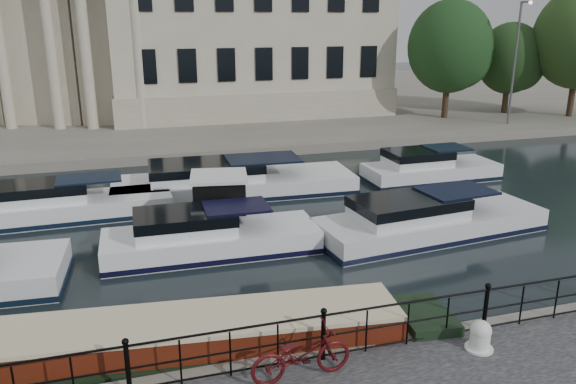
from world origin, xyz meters
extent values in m
plane|color=black|center=(0.00, 0.00, 0.00)|extent=(160.00, 160.00, 0.00)
cube|color=#6B665B|center=(0.00, 39.00, 0.28)|extent=(120.00, 42.00, 0.55)
cylinder|color=black|center=(-4.00, -2.25, 1.10)|extent=(0.10, 0.10, 1.10)
sphere|color=black|center=(-4.00, -2.25, 1.70)|extent=(0.14, 0.14, 0.14)
cylinder|color=black|center=(0.00, -2.25, 1.10)|extent=(0.10, 0.10, 1.10)
sphere|color=black|center=(0.00, -2.25, 1.70)|extent=(0.14, 0.14, 0.14)
cylinder|color=black|center=(4.00, -2.25, 1.10)|extent=(0.10, 0.10, 1.10)
sphere|color=black|center=(4.00, -2.25, 1.70)|extent=(0.14, 0.14, 0.14)
cylinder|color=black|center=(0.00, -2.25, 1.60)|extent=(24.00, 0.05, 0.05)
cylinder|color=black|center=(0.00, -2.25, 1.10)|extent=(24.00, 0.04, 0.04)
cylinder|color=black|center=(0.00, -2.25, 0.63)|extent=(24.00, 0.04, 0.04)
cube|color=#ADA38C|center=(6.00, 33.00, 7.55)|extent=(20.00, 14.00, 14.00)
cube|color=#9E937F|center=(6.00, 33.00, 1.55)|extent=(20.30, 14.30, 2.00)
cube|color=#ADA38C|center=(-3.33, 29.02, 6.05)|extent=(5.73, 4.06, 11.00)
cylinder|color=#ADA38C|center=(-2.28, 26.16, 5.45)|extent=(0.70, 0.70, 9.80)
cylinder|color=#ADA38C|center=(-5.49, 26.87, 5.45)|extent=(0.70, 0.70, 9.80)
cube|color=#ADA38C|center=(-8.29, 30.44, 6.05)|extent=(5.90, 4.56, 11.00)
cylinder|color=#ADA38C|center=(-7.59, 27.47, 5.45)|extent=(0.70, 0.70, 9.80)
cylinder|color=#ADA38C|center=(-10.69, 28.56, 5.45)|extent=(0.70, 0.70, 9.80)
cylinder|color=#59595B|center=(22.00, 20.50, 4.55)|extent=(0.16, 0.16, 8.00)
sphere|color=#FFF2CC|center=(22.00, 19.65, 8.50)|extent=(0.24, 0.24, 0.24)
imported|color=#460C0F|center=(-0.65, -2.74, 1.11)|extent=(2.15, 0.85, 1.11)
cylinder|color=silver|center=(3.44, -2.89, 0.78)|extent=(0.44, 0.44, 0.46)
sphere|color=silver|center=(3.44, -2.89, 1.01)|extent=(0.46, 0.46, 0.46)
cylinder|color=silver|center=(3.44, -2.89, 0.57)|extent=(0.62, 0.62, 0.04)
cube|color=black|center=(-3.82, -0.70, 0.10)|extent=(15.05, 3.56, 0.90)
cube|color=#52190B|center=(-3.82, -0.70, 0.75)|extent=(12.05, 2.94, 0.70)
cube|color=beige|center=(-3.82, -0.70, 1.15)|extent=(12.06, 3.00, 0.10)
cube|color=#6B665B|center=(-0.48, 7.50, 0.05)|extent=(3.13, 2.75, 0.23)
cube|color=black|center=(-0.48, 7.50, 1.10)|extent=(2.14, 2.14, 1.67)
cube|color=white|center=(-0.48, 7.50, 2.05)|extent=(2.35, 2.35, 0.11)
cube|color=white|center=(-1.14, 5.42, 0.20)|extent=(7.16, 2.50, 1.20)
cube|color=black|center=(-1.14, 5.42, 0.12)|extent=(7.23, 2.52, 0.18)
cube|color=white|center=(-1.99, 5.44, 1.05)|extent=(3.24, 1.98, 0.90)
cube|color=black|center=(-0.28, 5.40, 1.55)|extent=(2.17, 1.68, 0.08)
cube|color=silver|center=(6.75, 4.76, 0.20)|extent=(8.75, 3.50, 1.20)
cube|color=black|center=(6.75, 4.76, 0.12)|extent=(8.84, 3.53, 0.18)
cube|color=silver|center=(5.73, 4.65, 1.05)|extent=(4.04, 2.55, 0.90)
cube|color=black|center=(7.76, 4.86, 1.55)|extent=(2.73, 2.10, 0.08)
cube|color=white|center=(-6.08, 10.42, 0.20)|extent=(8.12, 2.43, 1.20)
cube|color=black|center=(-6.08, 10.42, 0.12)|extent=(8.20, 2.46, 0.18)
cube|color=white|center=(-7.05, 10.41, 1.05)|extent=(3.67, 1.94, 0.90)
cube|color=black|center=(-5.11, 10.44, 1.55)|extent=(2.45, 1.64, 0.08)
cube|color=white|center=(0.95, 11.72, 0.20)|extent=(10.78, 3.56, 1.20)
cube|color=black|center=(0.95, 11.72, 0.12)|extent=(10.89, 3.60, 0.18)
cube|color=white|center=(-0.32, 11.77, 1.05)|extent=(4.90, 2.75, 0.90)
cube|color=black|center=(2.23, 11.66, 1.55)|extent=(3.29, 2.31, 0.08)
cube|color=silver|center=(10.54, 11.20, 0.20)|extent=(6.53, 2.47, 1.20)
cube|color=black|center=(10.54, 11.20, 0.12)|extent=(6.60, 2.49, 0.18)
cube|color=silver|center=(9.76, 11.19, 1.05)|extent=(2.95, 2.00, 0.90)
cube|color=black|center=(11.32, 11.21, 1.55)|extent=(1.97, 1.70, 0.08)
cylinder|color=black|center=(19.12, 23.94, 1.91)|extent=(0.44, 0.44, 2.73)
ellipsoid|color=#113410|center=(19.12, 23.94, 5.62)|extent=(5.93, 5.93, 6.55)
sphere|color=#113410|center=(19.72, 23.54, 4.84)|extent=(4.37, 4.37, 4.37)
cylinder|color=black|center=(24.75, 24.56, 1.66)|extent=(0.44, 0.44, 2.21)
ellipsoid|color=black|center=(24.75, 24.56, 4.66)|extent=(4.81, 4.81, 5.31)
sphere|color=black|center=(25.35, 24.16, 4.03)|extent=(3.54, 3.54, 3.54)
cylinder|color=black|center=(28.42, 21.85, 2.07)|extent=(0.44, 0.44, 3.03)
camera|label=1|loc=(-3.73, -12.03, 7.55)|focal=35.00mm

